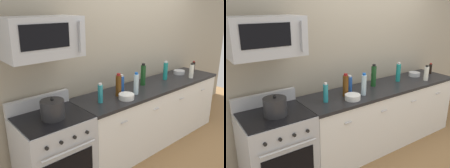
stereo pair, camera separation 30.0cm
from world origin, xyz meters
The scene contains 16 objects.
ground_plane centered at (0.00, 0.00, 0.00)m, with size 6.81×6.81×0.00m, color olive.
back_wall centered at (0.00, 0.41, 1.35)m, with size 5.67×0.10×2.70m, color #9E937F.
counter_unit centered at (0.00, 0.00, 0.46)m, with size 2.58×0.66×0.92m.
range_oven centered at (-1.67, 0.00, 0.47)m, with size 0.76×0.69×1.07m.
microwave centered at (-1.67, 0.05, 1.75)m, with size 0.74×0.44×0.40m.
bottle_wine_amber centered at (-0.70, 0.00, 1.06)m, with size 0.08×0.08×0.30m.
bottle_vinegar_white centered at (0.75, -0.17, 1.04)m, with size 0.07×0.07×0.24m.
bottle_soy_sauce_dark centered at (1.14, 0.04, 1.01)m, with size 0.05×0.05×0.19m.
bottle_soda_blue centered at (-0.58, 0.07, 1.04)m, with size 0.07×0.07×0.25m.
bottle_water_clear centered at (-0.48, -0.11, 1.06)m, with size 0.07×0.07×0.30m.
bottle_sparkling_teal centered at (0.35, 0.06, 1.06)m, with size 0.07×0.07×0.30m.
bottle_dish_soap centered at (-1.02, -0.03, 1.04)m, with size 0.06×0.06×0.25m.
bottle_wine_green centered at (-0.12, 0.10, 1.07)m, with size 0.07×0.07×0.33m.
bowl_steel_prep centered at (0.80, 0.10, 0.95)m, with size 0.19×0.19×0.06m.
bowl_white_ceramic centered at (-0.70, -0.15, 0.96)m, with size 0.20×0.20×0.07m.
stockpot centered at (-1.67, -0.05, 1.02)m, with size 0.25×0.25×0.23m.
Camera 2 is at (-2.49, -2.40, 2.05)m, focal length 39.30 mm.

